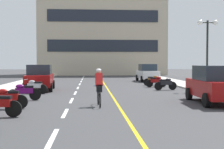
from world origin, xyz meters
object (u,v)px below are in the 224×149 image
at_px(parked_car_near, 214,84).
at_px(motorcycle_5, 24,92).
at_px(parked_car_mid, 40,77).
at_px(cyclist_rider, 99,86).
at_px(street_lamp_mid, 207,38).
at_px(motorcycle_9, 154,80).
at_px(motorcycle_4, 7,98).
at_px(motorcycle_8, 156,81).
at_px(parked_car_far, 147,73).
at_px(motorcycle_7, 166,84).
at_px(motorcycle_6, 35,86).

relative_size(parked_car_near, motorcycle_5, 2.53).
xyz_separation_m(parked_car_near, parked_car_mid, (-9.56, 7.62, 0.00)).
relative_size(parked_car_mid, cyclist_rider, 2.43).
height_order(parked_car_near, motorcycle_5, parked_car_near).
distance_m(street_lamp_mid, motorcycle_9, 6.28).
xyz_separation_m(motorcycle_5, motorcycle_9, (8.78, 9.74, 0.00)).
bearing_deg(motorcycle_4, motorcycle_8, 51.63).
relative_size(parked_car_near, parked_car_far, 1.01).
height_order(parked_car_far, motorcycle_4, parked_car_far).
bearing_deg(motorcycle_7, motorcycle_4, -136.70).
height_order(motorcycle_7, motorcycle_8, same).
distance_m(parked_car_far, motorcycle_7, 10.36).
bearing_deg(parked_car_mid, cyclist_rider, -64.18).
relative_size(street_lamp_mid, parked_car_mid, 1.13).
bearing_deg(street_lamp_mid, motorcycle_9, 122.47).
distance_m(motorcycle_7, cyclist_rider, 9.22).
distance_m(motorcycle_5, motorcycle_9, 13.11).
xyz_separation_m(motorcycle_7, cyclist_rider, (-4.97, -7.76, 0.41)).
relative_size(motorcycle_4, cyclist_rider, 0.96).
xyz_separation_m(parked_car_far, motorcycle_6, (-9.48, -12.29, -0.44)).
bearing_deg(motorcycle_4, motorcycle_5, 88.24).
distance_m(parked_car_mid, motorcycle_9, 9.71).
height_order(motorcycle_4, motorcycle_7, same).
bearing_deg(parked_car_far, motorcycle_5, -120.64).
relative_size(motorcycle_7, motorcycle_8, 0.99).
relative_size(motorcycle_4, motorcycle_7, 1.01).
bearing_deg(street_lamp_mid, parked_car_far, 102.12).
xyz_separation_m(parked_car_far, motorcycle_5, (-9.39, -15.84, -0.44)).
distance_m(parked_car_near, motorcycle_9, 11.43).
xyz_separation_m(parked_car_mid, motorcycle_4, (0.07, -8.82, -0.44)).
bearing_deg(motorcycle_5, street_lamp_mid, 23.98).
relative_size(parked_car_far, motorcycle_6, 2.56).
bearing_deg(motorcycle_5, motorcycle_6, 91.45).
bearing_deg(motorcycle_4, street_lamp_mid, 34.38).
relative_size(parked_car_mid, parked_car_far, 1.01).
relative_size(motorcycle_6, motorcycle_8, 0.97).
bearing_deg(motorcycle_8, motorcycle_9, 86.22).
height_order(motorcycle_4, motorcycle_9, same).
bearing_deg(motorcycle_7, street_lamp_mid, -6.25).
xyz_separation_m(motorcycle_6, motorcycle_9, (8.87, 6.19, 0.00)).
bearing_deg(parked_car_near, cyclist_rider, -174.01).
bearing_deg(motorcycle_9, motorcycle_4, -125.13).
distance_m(parked_car_far, cyclist_rider, 18.93).
relative_size(parked_car_near, motorcycle_9, 2.61).
bearing_deg(motorcycle_4, parked_car_far, 63.13).
relative_size(street_lamp_mid, motorcycle_4, 2.85).
distance_m(motorcycle_6, motorcycle_7, 9.09).
distance_m(street_lamp_mid, motorcycle_6, 12.31).
distance_m(motorcycle_5, motorcycle_6, 3.55).
height_order(parked_car_near, parked_car_far, same).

